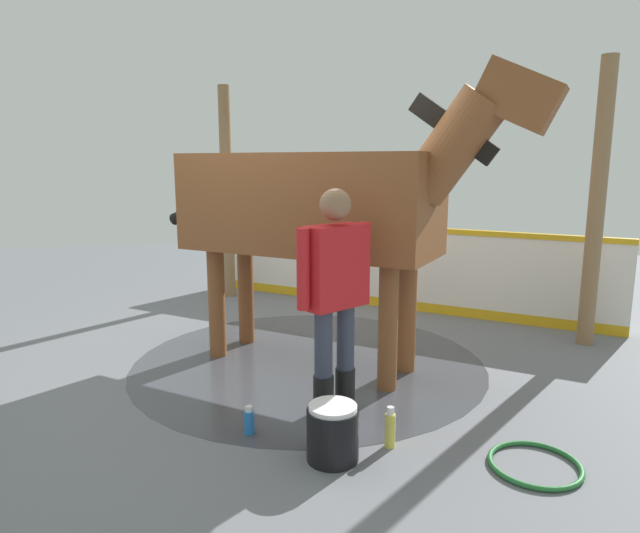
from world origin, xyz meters
name	(u,v)px	position (x,y,z in m)	size (l,w,h in m)	color
ground_plane	(268,358)	(0.00, 0.00, -0.01)	(16.00, 16.00, 0.02)	slate
wet_patch	(309,362)	(-0.36, 0.23, 0.00)	(3.25, 3.25, 0.00)	#42444C
barrier_wall	(394,270)	(-1.79, -1.51, 0.49)	(4.17, 3.46, 1.06)	white
roof_post_near	(597,206)	(-3.25, 0.27, 1.42)	(0.16, 0.16, 2.84)	olive
roof_post_far	(227,194)	(0.24, -2.60, 1.42)	(0.16, 0.16, 2.84)	olive
horse	(321,203)	(-0.45, 0.31, 1.49)	(2.94, 2.47, 2.58)	brown
handler	(335,288)	(-0.34, 1.34, 0.96)	(0.60, 0.43, 1.66)	black
wash_bucket	(333,433)	(-0.18, 1.96, 0.18)	(0.33, 0.33, 0.36)	black
bottle_shampoo	(390,429)	(-0.59, 1.88, 0.13)	(0.07, 0.07, 0.28)	#D8CC4C
bottle_spray	(249,421)	(0.30, 1.52, 0.09)	(0.07, 0.07, 0.20)	blue
hose_coil	(535,464)	(-1.38, 2.30, 0.02)	(0.56, 0.56, 0.03)	#267233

